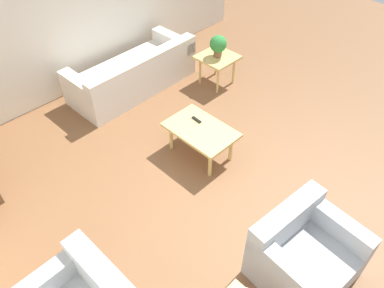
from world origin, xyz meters
name	(u,v)px	position (x,y,z in m)	size (l,w,h in m)	color
ground_plane	(215,172)	(0.00, 0.00, 0.00)	(14.00, 14.00, 0.00)	brown
wall_right	(69,7)	(3.06, 0.00, 1.35)	(0.12, 7.20, 2.70)	silver
sofa	(134,75)	(2.30, -0.50, 0.27)	(0.95, 2.18, 0.72)	silver
armchair	(303,254)	(-1.57, 0.43, 0.31)	(0.93, 1.02, 0.79)	#A8ADB2
coffee_table	(201,132)	(0.39, -0.13, 0.40)	(0.94, 0.62, 0.46)	tan
side_table_plant	(217,60)	(1.42, -1.61, 0.45)	(0.60, 0.60, 0.52)	tan
potted_plant	(218,45)	(1.42, -1.61, 0.74)	(0.28, 0.28, 0.37)	brown
remote_control	(197,120)	(0.56, -0.21, 0.47)	(0.16, 0.05, 0.02)	black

